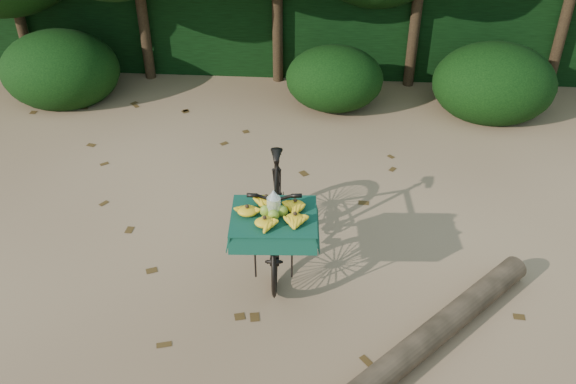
{
  "coord_description": "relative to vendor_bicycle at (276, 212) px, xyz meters",
  "views": [
    {
      "loc": [
        1.46,
        -4.78,
        4.49
      ],
      "look_at": [
        1.05,
        0.43,
        0.92
      ],
      "focal_mm": 38.0,
      "sensor_mm": 36.0,
      "label": 1
    }
  ],
  "objects": [
    {
      "name": "vendor_bicycle",
      "position": [
        0.0,
        0.0,
        0.0
      ],
      "size": [
        0.88,
        1.96,
        1.17
      ],
      "rotation": [
        0.0,
        0.0,
        0.06
      ],
      "color": "black",
      "rests_on": "ground"
    },
    {
      "name": "bush_clumps",
      "position": [
        -0.42,
        3.78,
        -0.15
      ],
      "size": [
        8.8,
        1.7,
        0.9
      ],
      "primitive_type": null,
      "color": "black",
      "rests_on": "ground"
    },
    {
      "name": "ground",
      "position": [
        -0.92,
        -0.52,
        -0.6
      ],
      "size": [
        80.0,
        80.0,
        0.0
      ],
      "primitive_type": "plane",
      "color": "tan",
      "rests_on": "ground"
    },
    {
      "name": "leaf_litter",
      "position": [
        -0.92,
        0.13,
        -0.59
      ],
      "size": [
        7.0,
        7.3,
        0.01
      ],
      "primitive_type": null,
      "color": "#472F13",
      "rests_on": "ground"
    },
    {
      "name": "fallen_log",
      "position": [
        1.36,
        -1.45,
        -0.47
      ],
      "size": [
        2.67,
        2.74,
        0.26
      ],
      "primitive_type": "cylinder",
      "rotation": [
        1.57,
        0.0,
        -0.77
      ],
      "color": "brown",
      "rests_on": "ground"
    },
    {
      "name": "hedge_backdrop",
      "position": [
        -0.92,
        5.78,
        0.3
      ],
      "size": [
        26.0,
        1.8,
        1.8
      ],
      "primitive_type": "cube",
      "color": "black",
      "rests_on": "ground"
    }
  ]
}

